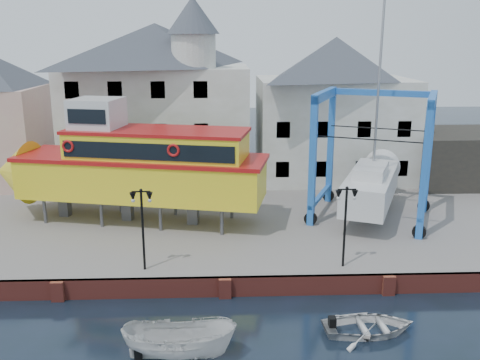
{
  "coord_description": "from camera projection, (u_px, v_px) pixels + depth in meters",
  "views": [
    {
      "loc": [
        -0.2,
        -23.6,
        12.33
      ],
      "look_at": [
        1.0,
        7.0,
        4.0
      ],
      "focal_mm": 40.0,
      "sensor_mm": 36.0,
      "label": 1
    }
  ],
  "objects": [
    {
      "name": "ground",
      "position": [
        225.0,
        297.0,
        26.0
      ],
      "size": [
        140.0,
        140.0,
        0.0
      ],
      "primitive_type": "plane",
      "color": "black",
      "rests_on": "ground"
    },
    {
      "name": "shed_dark",
      "position": [
        462.0,
        157.0,
        42.32
      ],
      "size": [
        8.0,
        7.0,
        4.0
      ],
      "primitive_type": "cube",
      "color": "black",
      "rests_on": "hardstanding"
    },
    {
      "name": "travel_lift",
      "position": [
        373.0,
        176.0,
        34.43
      ],
      "size": [
        8.77,
        10.36,
        15.36
      ],
      "rotation": [
        0.0,
        0.0,
        -0.41
      ],
      "color": "#2154A8",
      "rests_on": "hardstanding"
    },
    {
      "name": "building_white_main",
      "position": [
        159.0,
        101.0,
        41.62
      ],
      "size": [
        14.0,
        8.3,
        14.0
      ],
      "color": "#B8B9AA",
      "rests_on": "hardstanding"
    },
    {
      "name": "quay_wall",
      "position": [
        225.0,
        287.0,
        25.97
      ],
      "size": [
        44.0,
        0.47,
        1.0
      ],
      "color": "maroon",
      "rests_on": "ground"
    },
    {
      "name": "hardstanding",
      "position": [
        223.0,
        214.0,
        36.47
      ],
      "size": [
        44.0,
        22.0,
        1.0
      ],
      "primitive_type": "cube",
      "color": "slate",
      "rests_on": "ground"
    },
    {
      "name": "building_white_right",
      "position": [
        333.0,
        109.0,
        42.92
      ],
      "size": [
        12.0,
        8.0,
        11.2
      ],
      "color": "#B8B9AA",
      "rests_on": "hardstanding"
    },
    {
      "name": "motorboat_b",
      "position": [
        369.0,
        332.0,
        22.92
      ],
      "size": [
        4.12,
        3.07,
        0.82
      ],
      "primitive_type": "imported",
      "rotation": [
        0.0,
        0.0,
        1.64
      ],
      "color": "silver",
      "rests_on": "ground"
    },
    {
      "name": "lamp_post_left",
      "position": [
        142.0,
        209.0,
        25.91
      ],
      "size": [
        1.12,
        0.32,
        4.2
      ],
      "color": "black",
      "rests_on": "hardstanding"
    },
    {
      "name": "motorboat_a",
      "position": [
        180.0,
        358.0,
        21.08
      ],
      "size": [
        4.63,
        1.97,
        1.75
      ],
      "primitive_type": "imported",
      "rotation": [
        0.0,
        0.0,
        1.51
      ],
      "color": "silver",
      "rests_on": "ground"
    },
    {
      "name": "lamp_post_right",
      "position": [
        346.0,
        206.0,
        26.28
      ],
      "size": [
        1.12,
        0.32,
        4.2
      ],
      "color": "black",
      "rests_on": "hardstanding"
    },
    {
      "name": "tour_boat",
      "position": [
        126.0,
        165.0,
        32.98
      ],
      "size": [
        18.0,
        7.87,
        7.63
      ],
      "rotation": [
        0.0,
        0.0,
        -0.22
      ],
      "color": "#59595E",
      "rests_on": "hardstanding"
    }
  ]
}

